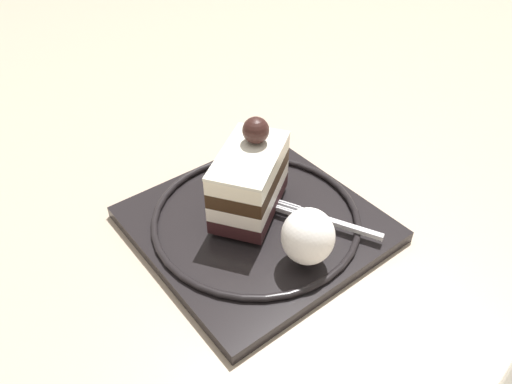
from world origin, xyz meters
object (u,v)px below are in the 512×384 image
whipped_cream_dollop (308,236)px  fork (321,218)px  dessert_plate (256,222)px  cake_slice (250,179)px

whipped_cream_dollop → fork: whipped_cream_dollop is taller
dessert_plate → whipped_cream_dollop: whipped_cream_dollop is taller
dessert_plate → fork: 0.07m
dessert_plate → cake_slice: size_ratio=2.06×
dessert_plate → whipped_cream_dollop: (0.00, -0.07, 0.04)m
fork → cake_slice: bearing=127.4°
dessert_plate → fork: fork is taller
dessert_plate → fork: size_ratio=2.10×
dessert_plate → whipped_cream_dollop: size_ratio=4.26×
dessert_plate → fork: (0.05, -0.04, 0.01)m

